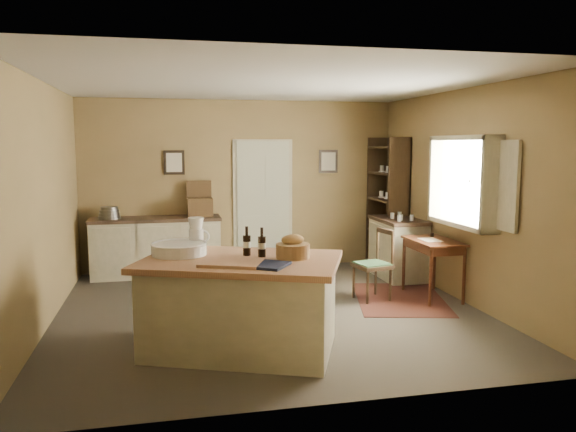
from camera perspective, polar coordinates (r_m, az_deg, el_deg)
name	(u,v)px	position (r m, az deg, el deg)	size (l,w,h in m)	color
ground	(270,311)	(6.87, -1.83, -9.64)	(5.00, 5.00, 0.00)	brown
wall_back	(241,185)	(9.07, -4.78, 3.15)	(5.00, 0.10, 2.70)	olive
wall_front	(331,232)	(4.19, 4.40, -1.67)	(5.00, 0.10, 2.70)	olive
wall_left	(43,205)	(6.62, -23.66, 1.04)	(0.10, 5.00, 2.70)	olive
wall_right	(463,196)	(7.48, 17.33, 1.97)	(0.10, 5.00, 2.70)	olive
ceiling	(269,83)	(6.61, -1.93, 13.36)	(5.00, 5.00, 0.00)	silver
door	(263,203)	(9.12, -2.55, 1.33)	(0.97, 0.06, 2.11)	beige
framed_prints	(253,162)	(9.05, -3.53, 5.50)	(2.82, 0.02, 0.38)	black
window	(466,181)	(7.25, 17.64, 3.38)	(0.25, 1.99, 1.12)	beige
work_island	(240,302)	(5.54, -4.89, -8.66)	(2.19, 1.83, 1.20)	beige
sideboard	(157,245)	(8.80, -13.16, -2.85)	(1.95, 0.55, 1.18)	beige
rug	(400,299)	(7.52, 11.29, -8.25)	(1.10, 1.60, 0.01)	#4F2019
writing_desk	(433,247)	(7.57, 14.55, -3.10)	(0.54, 0.88, 0.82)	#36190D
desk_chair	(372,266)	(7.33, 8.54, -5.02)	(0.42, 0.42, 0.90)	black
right_cabinet	(398,248)	(8.61, 11.09, -3.17)	(0.58, 1.04, 0.99)	beige
shelving_unit	(390,203)	(9.23, 10.32, 1.29)	(0.36, 0.95, 2.11)	black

